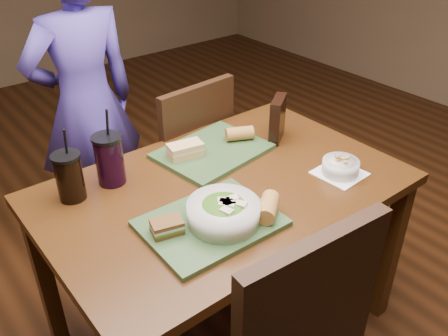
{
  "coord_description": "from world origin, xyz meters",
  "views": [
    {
      "loc": [
        -0.89,
        -1.12,
        1.7
      ],
      "look_at": [
        0.0,
        0.0,
        0.82
      ],
      "focal_mm": 38.0,
      "sensor_mm": 36.0,
      "label": 1
    }
  ],
  "objects_px": {
    "cup_cola": "(69,176)",
    "chair_far": "(187,161)",
    "sandwich_far": "(185,150)",
    "cup_berry": "(109,159)",
    "baguette_near": "(268,207)",
    "dining_table": "(224,205)",
    "tray_near": "(211,223)",
    "tray_far": "(213,151)",
    "salad_bowl": "(224,211)",
    "soup_bowl": "(340,167)",
    "diner": "(86,105)",
    "sandwich_near": "(167,227)",
    "baguette_far": "(240,134)",
    "chip_bag": "(278,119)"
  },
  "relations": [
    {
      "from": "cup_cola",
      "to": "soup_bowl",
      "type": "bearing_deg",
      "value": -29.29
    },
    {
      "from": "tray_far",
      "to": "baguette_far",
      "type": "distance_m",
      "value": 0.14
    },
    {
      "from": "diner",
      "to": "salad_bowl",
      "type": "bearing_deg",
      "value": 86.35
    },
    {
      "from": "salad_bowl",
      "to": "sandwich_far",
      "type": "distance_m",
      "value": 0.44
    },
    {
      "from": "soup_bowl",
      "to": "sandwich_near",
      "type": "xyz_separation_m",
      "value": [
        -0.71,
        0.09,
        0.01
      ]
    },
    {
      "from": "chair_far",
      "to": "cup_berry",
      "type": "xyz_separation_m",
      "value": [
        -0.51,
        -0.28,
        0.32
      ]
    },
    {
      "from": "cup_cola",
      "to": "cup_berry",
      "type": "bearing_deg",
      "value": 2.67
    },
    {
      "from": "baguette_near",
      "to": "diner",
      "type": "bearing_deg",
      "value": 93.88
    },
    {
      "from": "chair_far",
      "to": "baguette_far",
      "type": "distance_m",
      "value": 0.44
    },
    {
      "from": "salad_bowl",
      "to": "soup_bowl",
      "type": "bearing_deg",
      "value": -3.0
    },
    {
      "from": "cup_cola",
      "to": "baguette_near",
      "type": "bearing_deg",
      "value": -48.93
    },
    {
      "from": "salad_bowl",
      "to": "sandwich_near",
      "type": "xyz_separation_m",
      "value": [
        -0.17,
        0.06,
        -0.02
      ]
    },
    {
      "from": "sandwich_far",
      "to": "cup_berry",
      "type": "xyz_separation_m",
      "value": [
        -0.3,
        0.04,
        0.05
      ]
    },
    {
      "from": "cup_berry",
      "to": "chip_bag",
      "type": "relative_size",
      "value": 1.57
    },
    {
      "from": "dining_table",
      "to": "tray_near",
      "type": "xyz_separation_m",
      "value": [
        -0.18,
        -0.16,
        0.1
      ]
    },
    {
      "from": "salad_bowl",
      "to": "tray_far",
      "type": "bearing_deg",
      "value": 56.95
    },
    {
      "from": "cup_berry",
      "to": "tray_far",
      "type": "bearing_deg",
      "value": -8.31
    },
    {
      "from": "tray_near",
      "to": "cup_cola",
      "type": "relative_size",
      "value": 1.57
    },
    {
      "from": "soup_bowl",
      "to": "sandwich_near",
      "type": "height_order",
      "value": "soup_bowl"
    },
    {
      "from": "tray_far",
      "to": "cup_berry",
      "type": "distance_m",
      "value": 0.43
    },
    {
      "from": "dining_table",
      "to": "salad_bowl",
      "type": "height_order",
      "value": "salad_bowl"
    },
    {
      "from": "cup_berry",
      "to": "cup_cola",
      "type": "bearing_deg",
      "value": -177.33
    },
    {
      "from": "dining_table",
      "to": "baguette_near",
      "type": "bearing_deg",
      "value": -93.94
    },
    {
      "from": "tray_far",
      "to": "soup_bowl",
      "type": "xyz_separation_m",
      "value": [
        0.28,
        -0.42,
        0.02
      ]
    },
    {
      "from": "sandwich_far",
      "to": "cup_berry",
      "type": "distance_m",
      "value": 0.31
    },
    {
      "from": "dining_table",
      "to": "soup_bowl",
      "type": "height_order",
      "value": "soup_bowl"
    },
    {
      "from": "chair_far",
      "to": "cup_cola",
      "type": "bearing_deg",
      "value": -157.05
    },
    {
      "from": "salad_bowl",
      "to": "soup_bowl",
      "type": "xyz_separation_m",
      "value": [
        0.54,
        -0.03,
        -0.03
      ]
    },
    {
      "from": "tray_far",
      "to": "sandwich_near",
      "type": "height_order",
      "value": "sandwich_near"
    },
    {
      "from": "chair_far",
      "to": "diner",
      "type": "distance_m",
      "value": 0.56
    },
    {
      "from": "tray_near",
      "to": "cup_berry",
      "type": "relative_size",
      "value": 1.44
    },
    {
      "from": "tray_far",
      "to": "sandwich_far",
      "type": "height_order",
      "value": "sandwich_far"
    },
    {
      "from": "dining_table",
      "to": "diner",
      "type": "distance_m",
      "value": 0.97
    },
    {
      "from": "sandwich_near",
      "to": "cup_cola",
      "type": "height_order",
      "value": "cup_cola"
    },
    {
      "from": "cup_cola",
      "to": "chair_far",
      "type": "bearing_deg",
      "value": 22.95
    },
    {
      "from": "dining_table",
      "to": "cup_berry",
      "type": "distance_m",
      "value": 0.45
    },
    {
      "from": "chair_far",
      "to": "sandwich_near",
      "type": "xyz_separation_m",
      "value": [
        -0.52,
        -0.67,
        0.27
      ]
    },
    {
      "from": "dining_table",
      "to": "baguette_near",
      "type": "distance_m",
      "value": 0.29
    },
    {
      "from": "soup_bowl",
      "to": "dining_table",
      "type": "bearing_deg",
      "value": 150.89
    },
    {
      "from": "soup_bowl",
      "to": "baguette_near",
      "type": "bearing_deg",
      "value": -174.97
    },
    {
      "from": "tray_near",
      "to": "baguette_near",
      "type": "relative_size",
      "value": 3.49
    },
    {
      "from": "sandwich_near",
      "to": "baguette_near",
      "type": "distance_m",
      "value": 0.33
    },
    {
      "from": "sandwich_near",
      "to": "sandwich_far",
      "type": "distance_m",
      "value": 0.47
    },
    {
      "from": "chair_far",
      "to": "sandwich_near",
      "type": "bearing_deg",
      "value": -128.25
    },
    {
      "from": "chair_far",
      "to": "tray_near",
      "type": "distance_m",
      "value": 0.84
    },
    {
      "from": "chair_far",
      "to": "baguette_near",
      "type": "xyz_separation_m",
      "value": [
        -0.22,
        -0.79,
        0.28
      ]
    },
    {
      "from": "dining_table",
      "to": "tray_far",
      "type": "relative_size",
      "value": 3.1
    },
    {
      "from": "chair_far",
      "to": "cup_berry",
      "type": "relative_size",
      "value": 3.23
    },
    {
      "from": "baguette_far",
      "to": "chip_bag",
      "type": "bearing_deg",
      "value": -23.66
    },
    {
      "from": "tray_far",
      "to": "baguette_near",
      "type": "distance_m",
      "value": 0.48
    }
  ]
}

